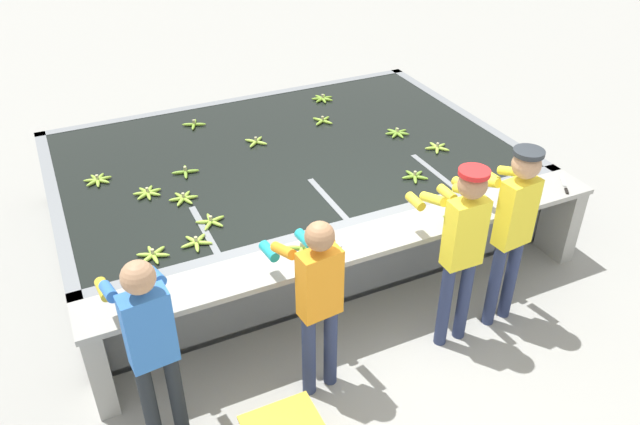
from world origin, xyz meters
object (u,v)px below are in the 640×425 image
at_px(banana_bunch_floating_3, 148,193).
at_px(banana_bunch_floating_10, 323,99).
at_px(banana_bunch_floating_5, 184,198).
at_px(banana_bunch_ledge_1, 302,248).
at_px(banana_bunch_floating_9, 153,255).
at_px(banana_bunch_floating_2, 185,172).
at_px(banana_bunch_floating_11, 415,176).
at_px(worker_1, 317,293).
at_px(banana_bunch_ledge_2, 458,218).
at_px(banana_bunch_floating_6, 196,242).
at_px(knife_0, 565,187).
at_px(banana_bunch_floating_1, 194,124).
at_px(banana_bunch_floating_7, 98,180).
at_px(banana_bunch_floating_12, 256,142).
at_px(worker_2, 461,241).
at_px(worker_0, 150,339).
at_px(banana_bunch_ledge_0, 528,187).
at_px(banana_bunch_floating_0, 437,148).
at_px(banana_bunch_floating_4, 397,133).
at_px(worker_3, 512,220).
at_px(banana_bunch_floating_8, 211,222).
at_px(knife_1, 341,249).
at_px(banana_bunch_floating_13, 323,121).

height_order(banana_bunch_floating_3, banana_bunch_floating_10, same).
bearing_deg(banana_bunch_floating_5, banana_bunch_ledge_1, -60.06).
bearing_deg(banana_bunch_ledge_1, banana_bunch_floating_9, 159.19).
xyz_separation_m(banana_bunch_floating_2, banana_bunch_floating_11, (2.07, -1.08, -0.00)).
height_order(worker_1, banana_bunch_ledge_2, worker_1).
height_order(banana_bunch_floating_6, banana_bunch_ledge_1, banana_bunch_ledge_1).
height_order(banana_bunch_floating_10, knife_0, banana_bunch_floating_10).
bearing_deg(banana_bunch_floating_2, banana_bunch_floating_1, 70.05).
bearing_deg(banana_bunch_floating_7, banana_bunch_floating_10, 17.31).
bearing_deg(banana_bunch_floating_12, banana_bunch_floating_6, -125.49).
distance_m(worker_2, banana_bunch_floating_7, 3.61).
bearing_deg(banana_bunch_floating_6, worker_0, -119.50).
bearing_deg(banana_bunch_floating_10, banana_bunch_ledge_0, -73.21).
bearing_deg(banana_bunch_ledge_1, banana_bunch_floating_10, 61.45).
bearing_deg(banana_bunch_floating_11, banana_bunch_floating_6, -175.79).
bearing_deg(worker_2, banana_bunch_floating_0, 60.94).
xyz_separation_m(banana_bunch_floating_7, banana_bunch_ledge_0, (3.78, -1.95, 0.00)).
relative_size(banana_bunch_floating_3, banana_bunch_ledge_2, 1.00).
bearing_deg(banana_bunch_floating_7, banana_bunch_floating_4, -6.13).
xyz_separation_m(banana_bunch_floating_6, banana_bunch_floating_7, (-0.60, 1.46, -0.00)).
relative_size(worker_3, banana_bunch_floating_0, 6.37).
bearing_deg(worker_2, banana_bunch_floating_9, 154.16).
bearing_deg(worker_3, banana_bunch_floating_9, 159.31).
bearing_deg(banana_bunch_floating_9, worker_3, -20.69).
bearing_deg(banana_bunch_floating_0, banana_bunch_floating_1, 142.62).
distance_m(worker_3, banana_bunch_floating_12, 2.99).
xyz_separation_m(banana_bunch_floating_2, banana_bunch_floating_4, (2.43, -0.14, -0.00)).
relative_size(worker_0, banana_bunch_ledge_2, 5.97).
height_order(banana_bunch_floating_0, banana_bunch_floating_9, same).
xyz_separation_m(worker_0, banana_bunch_floating_2, (0.86, 2.35, -0.11)).
relative_size(banana_bunch_floating_8, banana_bunch_floating_9, 0.98).
height_order(banana_bunch_floating_2, knife_1, banana_bunch_floating_2).
bearing_deg(banana_bunch_floating_3, banana_bunch_floating_12, 23.70).
distance_m(banana_bunch_floating_2, banana_bunch_floating_10, 2.36).
distance_m(banana_bunch_floating_2, banana_bunch_floating_8, 0.99).
distance_m(banana_bunch_floating_3, banana_bunch_floating_12, 1.45).
xyz_separation_m(banana_bunch_floating_4, banana_bunch_floating_7, (-3.27, 0.35, 0.00)).
bearing_deg(banana_bunch_floating_12, banana_bunch_floating_0, -29.27).
xyz_separation_m(banana_bunch_floating_4, banana_bunch_ledge_0, (0.52, -1.60, 0.00)).
bearing_deg(banana_bunch_floating_8, banana_bunch_floating_3, 118.91).
distance_m(worker_3, knife_0, 1.18).
distance_m(worker_0, banana_bunch_floating_2, 2.50).
xyz_separation_m(banana_bunch_floating_12, banana_bunch_floating_13, (0.91, 0.18, 0.00)).
distance_m(banana_bunch_floating_5, banana_bunch_floating_9, 0.90).
bearing_deg(banana_bunch_floating_0, banana_bunch_floating_11, -142.63).
distance_m(banana_bunch_floating_7, banana_bunch_floating_12, 1.73).
bearing_deg(worker_1, banana_bunch_floating_1, 89.93).
relative_size(worker_0, banana_bunch_floating_7, 6.00).
distance_m(banana_bunch_ledge_1, knife_1, 0.33).
bearing_deg(banana_bunch_floating_1, worker_1, -90.07).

